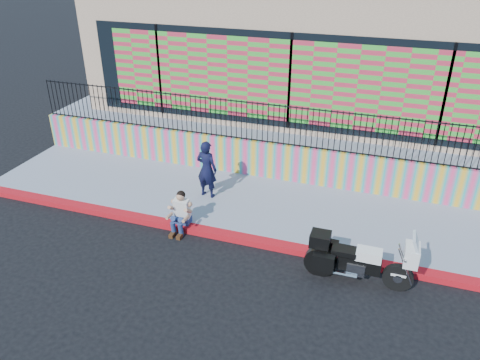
% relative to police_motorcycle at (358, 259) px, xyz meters
% --- Properties ---
extents(ground, '(90.00, 90.00, 0.00)m').
position_rel_police_motorcycle_xyz_m(ground, '(-2.70, 0.61, -0.59)').
color(ground, black).
rests_on(ground, ground).
extents(red_curb, '(16.00, 0.30, 0.15)m').
position_rel_police_motorcycle_xyz_m(red_curb, '(-2.70, 0.61, -0.51)').
color(red_curb, '#B0100C').
rests_on(red_curb, ground).
extents(sidewalk, '(16.00, 3.00, 0.15)m').
position_rel_police_motorcycle_xyz_m(sidewalk, '(-2.70, 2.26, -0.51)').
color(sidewalk, '#878FA2').
rests_on(sidewalk, ground).
extents(mural_wall, '(16.00, 0.20, 1.10)m').
position_rel_police_motorcycle_xyz_m(mural_wall, '(-2.70, 3.86, 0.11)').
color(mural_wall, '#FB427F').
rests_on(mural_wall, sidewalk).
extents(metal_fence, '(15.80, 0.04, 1.20)m').
position_rel_police_motorcycle_xyz_m(metal_fence, '(-2.70, 3.86, 1.26)').
color(metal_fence, black).
rests_on(metal_fence, mural_wall).
extents(elevated_platform, '(16.00, 10.00, 1.25)m').
position_rel_police_motorcycle_xyz_m(elevated_platform, '(-2.70, 8.96, 0.04)').
color(elevated_platform, '#878FA2').
rests_on(elevated_platform, ground).
extents(storefront_building, '(14.00, 8.06, 4.00)m').
position_rel_police_motorcycle_xyz_m(storefront_building, '(-2.70, 8.74, 2.66)').
color(storefront_building, tan).
rests_on(storefront_building, elevated_platform).
extents(police_motorcycle, '(2.25, 0.74, 1.40)m').
position_rel_police_motorcycle_xyz_m(police_motorcycle, '(0.00, 0.00, 0.00)').
color(police_motorcycle, black).
rests_on(police_motorcycle, ground).
extents(police_officer, '(0.64, 0.47, 1.64)m').
position_rel_police_motorcycle_xyz_m(police_officer, '(-4.32, 2.20, 0.38)').
color(police_officer, black).
rests_on(police_officer, sidewalk).
extents(seated_man, '(0.54, 0.71, 1.06)m').
position_rel_police_motorcycle_xyz_m(seated_man, '(-4.37, 0.52, -0.14)').
color(seated_man, navy).
rests_on(seated_man, ground).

